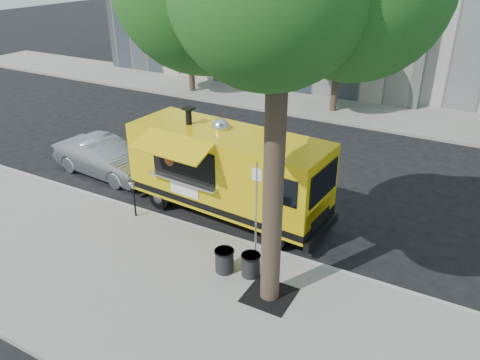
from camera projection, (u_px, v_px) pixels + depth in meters
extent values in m
plane|color=black|center=(235.00, 224.00, 15.31)|extent=(120.00, 120.00, 0.00)
cube|color=gray|center=(159.00, 292.00, 12.14)|extent=(60.00, 6.00, 0.15)
cube|color=#999993|center=(220.00, 236.00, 14.55)|extent=(60.00, 0.14, 0.16)
cube|color=gray|center=(355.00, 110.00, 25.87)|extent=(60.00, 5.00, 0.15)
cylinder|color=#33261C|center=(273.00, 182.00, 10.48)|extent=(0.48, 0.48, 6.50)
cube|color=black|center=(269.00, 295.00, 11.92)|extent=(1.20, 1.20, 0.02)
cylinder|color=#33261C|center=(191.00, 70.00, 28.65)|extent=(0.36, 0.36, 2.60)
sphere|color=#1C5115|center=(190.00, 30.00, 27.61)|extent=(3.42, 3.42, 3.42)
cylinder|color=#33261C|center=(335.00, 87.00, 25.06)|extent=(0.36, 0.36, 2.60)
sphere|color=#1C5115|center=(339.00, 41.00, 24.00)|extent=(3.60, 3.60, 3.60)
cylinder|color=silver|center=(256.00, 213.00, 12.69)|extent=(0.06, 0.06, 3.00)
cube|color=white|center=(257.00, 175.00, 12.18)|extent=(0.28, 0.02, 0.35)
cylinder|color=black|center=(134.00, 202.00, 15.25)|extent=(0.06, 0.06, 1.05)
cube|color=silver|center=(133.00, 185.00, 14.97)|extent=(0.10, 0.08, 0.22)
sphere|color=black|center=(132.00, 181.00, 14.92)|extent=(0.11, 0.11, 0.11)
cube|color=gold|center=(228.00, 168.00, 15.16)|extent=(6.78, 2.72, 2.40)
cube|color=black|center=(228.00, 194.00, 15.59)|extent=(6.80, 2.74, 0.22)
cube|color=black|center=(321.00, 231.00, 14.05)|extent=(0.33, 2.14, 0.31)
cube|color=black|center=(153.00, 177.00, 17.38)|extent=(0.33, 2.14, 0.31)
cube|color=black|center=(324.00, 182.00, 13.36)|extent=(0.18, 1.80, 0.97)
cylinder|color=black|center=(274.00, 236.00, 13.91)|extent=(0.84, 0.34, 0.82)
cylinder|color=black|center=(302.00, 210.00, 15.32)|extent=(0.84, 0.34, 0.82)
cylinder|color=black|center=(160.00, 197.00, 16.11)|extent=(0.84, 0.34, 0.82)
cylinder|color=black|center=(194.00, 177.00, 17.52)|extent=(0.84, 0.34, 0.82)
cube|color=black|center=(184.00, 162.00, 14.64)|extent=(2.46, 0.36, 1.07)
cube|color=silver|center=(182.00, 180.00, 14.78)|extent=(2.67, 0.54, 0.06)
cube|color=gold|center=(172.00, 146.00, 13.92)|extent=(2.61, 1.15, 0.43)
cube|color=white|center=(184.00, 188.00, 14.98)|extent=(1.12, 0.12, 0.51)
cylinder|color=black|center=(189.00, 117.00, 15.26)|extent=(0.20, 0.20, 0.56)
sphere|color=silver|center=(220.00, 127.00, 14.96)|extent=(0.57, 0.57, 0.57)
sphere|color=brown|center=(177.00, 156.00, 15.16)|extent=(0.86, 0.86, 0.86)
cylinder|color=#FF590C|center=(172.00, 163.00, 15.04)|extent=(0.36, 0.15, 0.35)
imported|color=#ACAEB3|center=(104.00, 158.00, 18.36)|extent=(4.53, 1.87, 1.46)
cylinder|color=black|center=(224.00, 261.00, 12.70)|extent=(0.51, 0.51, 0.66)
cylinder|color=black|center=(224.00, 251.00, 12.56)|extent=(0.55, 0.55, 0.04)
cylinder|color=black|center=(251.00, 265.00, 12.54)|extent=(0.49, 0.49, 0.64)
cylinder|color=black|center=(251.00, 256.00, 12.41)|extent=(0.54, 0.54, 0.04)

